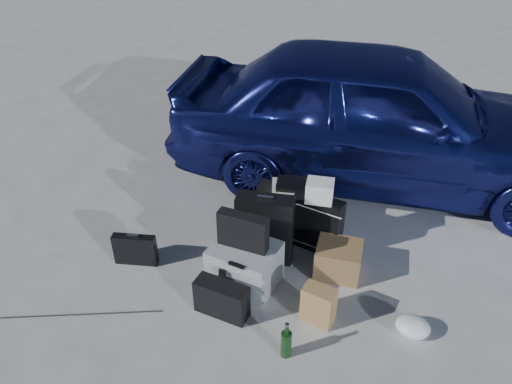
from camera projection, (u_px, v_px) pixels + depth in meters
ground at (247, 306)px, 4.17m from camera, size 60.00×60.00×0.00m
car at (379, 115)px, 5.46m from camera, size 4.59×1.95×1.55m
pelican_case at (245, 265)px, 4.30m from camera, size 0.63×0.55×0.40m
laptop_bag at (243, 231)px, 4.11m from camera, size 0.44×0.16×0.32m
briefcase at (135, 250)px, 4.54m from camera, size 0.40×0.14×0.31m
suitcase_left at (265, 229)px, 4.50m from camera, size 0.53×0.22×0.67m
suitcase_right at (317, 224)px, 4.65m from camera, size 0.49×0.29×0.56m
white_carton at (320, 191)px, 4.44m from camera, size 0.25×0.20×0.19m
duffel_bag at (292, 208)px, 5.02m from camera, size 0.76×0.38×0.37m
flat_box_white at (294, 190)px, 4.90m from camera, size 0.49×0.41×0.08m
flat_box_black at (292, 184)px, 4.85m from camera, size 0.33×0.25×0.07m
kraft_bag at (318, 305)px, 3.96m from camera, size 0.29×0.22×0.34m
cardboard_box at (338, 260)px, 4.44m from camera, size 0.40×0.35×0.30m
plastic_bag at (413, 327)px, 3.90m from camera, size 0.30×0.27×0.15m
messenger_bag at (222, 299)px, 4.03m from camera, size 0.47×0.24×0.31m
green_bottle at (286, 340)px, 3.68m from camera, size 0.11×0.11×0.32m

